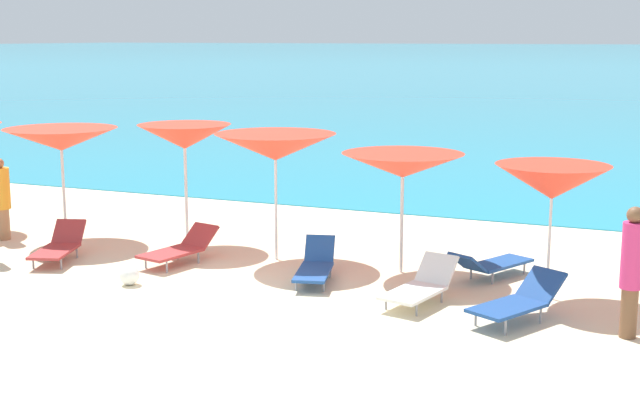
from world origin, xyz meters
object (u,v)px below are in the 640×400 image
lounge_chair_3 (518,300)px  lounge_chair_5 (315,266)px  umbrella_2 (61,140)px  umbrella_4 (275,147)px  beach_ball (129,275)px  umbrella_6 (552,182)px  lounge_chair_9 (421,285)px  umbrella_3 (185,137)px  umbrella_5 (403,166)px  beachgoer_3 (1,197)px  lounge_chair_8 (491,263)px  beachgoer_2 (632,268)px  lounge_chair_1 (59,245)px  lounge_chair_0 (180,248)px

lounge_chair_3 → lounge_chair_5: (-3.59, 0.87, -0.05)m
umbrella_2 → umbrella_4: 4.71m
beach_ball → lounge_chair_3: bearing=5.1°
umbrella_6 → lounge_chair_9: umbrella_6 is taller
umbrella_3 → umbrella_5: 4.64m
lounge_chair_3 → beachgoer_3: 10.82m
lounge_chair_8 → beach_ball: (-5.52, -2.70, -0.11)m
lounge_chair_3 → lounge_chair_5: bearing=-166.4°
beachgoer_3 → beach_ball: (4.35, -1.85, -0.71)m
umbrella_4 → lounge_chair_3: umbrella_4 is taller
umbrella_2 → umbrella_5: bearing=1.5°
umbrella_6 → beachgoer_3: size_ratio=1.28×
umbrella_6 → beachgoer_2: (1.32, -1.50, -0.88)m
umbrella_3 → beachgoer_2: umbrella_3 is taller
umbrella_3 → lounge_chair_5: (3.44, -1.53, -1.89)m
umbrella_6 → beach_ball: bearing=-163.5°
umbrella_4 → lounge_chair_1: umbrella_4 is taller
lounge_chair_3 → lounge_chair_8: lounge_chair_3 is taller
umbrella_6 → lounge_chair_0: size_ratio=1.28×
umbrella_2 → umbrella_6: (9.76, -0.40, -0.19)m
lounge_chair_5 → beachgoer_2: bearing=-25.6°
umbrella_4 → lounge_chair_3: 5.52m
umbrella_5 → beachgoer_2: size_ratio=1.17×
lounge_chair_1 → beachgoer_3: beachgoer_3 is taller
umbrella_5 → lounge_chair_5: 2.31m
lounge_chair_1 → lounge_chair_3: bearing=-20.3°
beachgoer_2 → umbrella_2: bearing=176.7°
umbrella_4 → beach_ball: umbrella_4 is taller
umbrella_3 → lounge_chair_1: umbrella_3 is taller
lounge_chair_9 → beachgoer_3: bearing=-173.3°
umbrella_6 → lounge_chair_3: (-0.22, -1.39, -1.55)m
umbrella_4 → lounge_chair_3: size_ratio=1.41×
umbrella_6 → beachgoer_2: size_ratio=1.16×
lounge_chair_5 → lounge_chair_8: lounge_chair_5 is taller
umbrella_6 → lounge_chair_1: size_ratio=1.28×
umbrella_2 → beachgoer_2: umbrella_2 is taller
lounge_chair_5 → lounge_chair_0: bearing=162.7°
umbrella_3 → umbrella_4: size_ratio=0.98×
beachgoer_2 → umbrella_4: bearing=168.5°
umbrella_2 → lounge_chair_9: 8.30m
lounge_chair_1 → lounge_chair_3: 8.53m
lounge_chair_9 → beachgoer_2: size_ratio=0.89×
umbrella_3 → beachgoer_3: bearing=-163.3°
beach_ball → umbrella_3: bearing=102.4°
beachgoer_2 → beach_ball: (-7.91, -0.45, -0.83)m
lounge_chair_5 → lounge_chair_1: bearing=171.7°
lounge_chair_9 → umbrella_3: bearing=171.9°
umbrella_2 → beach_ball: (3.17, -2.35, -1.90)m
lounge_chair_0 → beachgoer_2: (7.87, -1.10, 0.70)m
lounge_chair_1 → lounge_chair_3: size_ratio=0.97×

